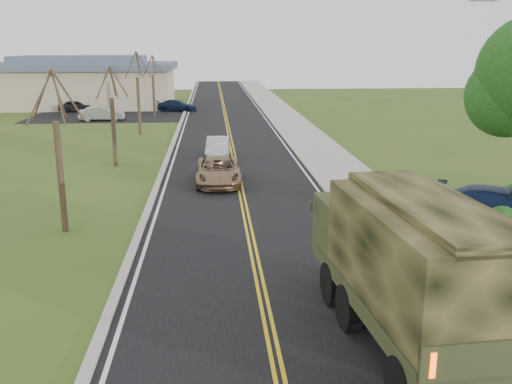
{
  "coord_description": "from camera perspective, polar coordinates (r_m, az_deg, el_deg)",
  "views": [
    {
      "loc": [
        -1.33,
        -11.17,
        6.92
      ],
      "look_at": [
        0.18,
        8.45,
        1.8
      ],
      "focal_mm": 40.0,
      "sensor_mm": 36.0,
      "label": 1
    }
  ],
  "objects": [
    {
      "name": "ground",
      "position": [
        13.21,
        2.13,
        -17.02
      ],
      "size": [
        160.0,
        160.0,
        0.0
      ],
      "primitive_type": "plane",
      "color": "#38531B",
      "rests_on": "ground"
    },
    {
      "name": "lot_car_dark",
      "position": [
        63.1,
        -17.52,
        8.19
      ],
      "size": [
        3.74,
        1.76,
        1.24
      ],
      "primitive_type": "imported",
      "rotation": [
        0.0,
        0.0,
        1.65
      ],
      "color": "black",
      "rests_on": "ground"
    },
    {
      "name": "suv_champagne",
      "position": [
        29.05,
        -3.82,
        2.12
      ],
      "size": [
        2.24,
        4.82,
        1.34
      ],
      "primitive_type": "imported",
      "rotation": [
        0.0,
        0.0,
        0.0
      ],
      "color": "#8C6B4F",
      "rests_on": "ground"
    },
    {
      "name": "pickup_navy",
      "position": [
        24.16,
        23.3,
        -1.45
      ],
      "size": [
        5.46,
        4.51,
        1.49
      ],
      "primitive_type": "imported",
      "rotation": [
        0.0,
        0.0,
        1.01
      ],
      "color": "#0F1B39",
      "rests_on": "ground"
    },
    {
      "name": "road",
      "position": [
        51.66,
        -2.92,
        6.87
      ],
      "size": [
        8.0,
        120.0,
        0.01
      ],
      "primitive_type": "cube",
      "color": "black",
      "rests_on": "ground"
    },
    {
      "name": "sedan_silver",
      "position": [
        35.61,
        -3.83,
        4.41
      ],
      "size": [
        1.61,
        4.04,
        1.31
      ],
      "primitive_type": "imported",
      "rotation": [
        0.0,
        0.0,
        -0.06
      ],
      "color": "#B0B1B5",
      "rests_on": "ground"
    },
    {
      "name": "bare_tree_c",
      "position": [
        45.72,
        -11.67,
        9.09
      ],
      "size": [
        2.04,
        2.39,
        6.42
      ],
      "color": "#38281C",
      "rests_on": "ground"
    },
    {
      "name": "military_truck",
      "position": [
        13.64,
        15.16,
        -6.46
      ],
      "size": [
        3.19,
        7.68,
        3.74
      ],
      "rotation": [
        0.0,
        0.0,
        0.08
      ],
      "color": "black",
      "rests_on": "ground"
    },
    {
      "name": "bare_tree_b",
      "position": [
        33.95,
        -14.09,
        6.62
      ],
      "size": [
        1.83,
        2.14,
        5.73
      ],
      "color": "#38281C",
      "rests_on": "ground"
    },
    {
      "name": "curb_left",
      "position": [
        51.71,
        -7.56,
        6.83
      ],
      "size": [
        0.3,
        120.0,
        0.1
      ],
      "primitive_type": "cube",
      "color": "#9E998E",
      "rests_on": "ground"
    },
    {
      "name": "commercial_building",
      "position": [
        68.86,
        -16.99,
        10.44
      ],
      "size": [
        25.5,
        21.5,
        5.65
      ],
      "color": "tan",
      "rests_on": "ground"
    },
    {
      "name": "curb_right",
      "position": [
        51.92,
        1.69,
        6.99
      ],
      "size": [
        0.3,
        120.0,
        0.12
      ],
      "primitive_type": "cube",
      "color": "#9E998E",
      "rests_on": "ground"
    },
    {
      "name": "bare_tree_a",
      "position": [
        22.34,
        -19.05,
        2.69
      ],
      "size": [
        1.93,
        2.26,
        6.08
      ],
      "color": "#38281C",
      "rests_on": "ground"
    },
    {
      "name": "lot_car_silver",
      "position": [
        55.24,
        -15.17,
        7.6
      ],
      "size": [
        4.27,
        1.83,
        1.37
      ],
      "primitive_type": "imported",
      "rotation": [
        0.0,
        0.0,
        1.67
      ],
      "color": "#A0A0A5",
      "rests_on": "ground"
    },
    {
      "name": "lot_car_navy",
      "position": [
        61.61,
        -7.9,
        8.56
      ],
      "size": [
        4.38,
        2.4,
        1.2
      ],
      "primitive_type": "imported",
      "rotation": [
        0.0,
        0.0,
        1.39
      ],
      "color": "#0E1B35",
      "rests_on": "ground"
    },
    {
      "name": "bare_tree_d",
      "position": [
        57.62,
        -10.21,
        10.01
      ],
      "size": [
        1.88,
        2.2,
        5.91
      ],
      "color": "#38281C",
      "rests_on": "ground"
    },
    {
      "name": "sidewalk_right",
      "position": [
        52.14,
        3.62,
        6.98
      ],
      "size": [
        3.2,
        120.0,
        0.1
      ],
      "primitive_type": "cube",
      "color": "#9E998E",
      "rests_on": "ground"
    }
  ]
}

